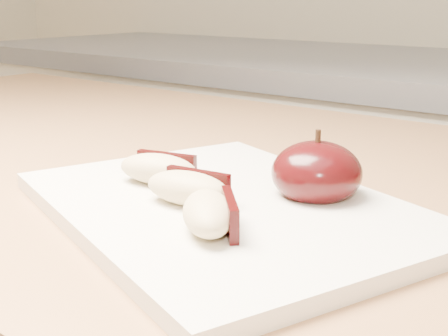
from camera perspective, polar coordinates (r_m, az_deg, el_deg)
The scene contains 5 objects.
cutting_board at distance 0.47m, azimuth -0.00°, elevation -3.67°, with size 0.31×0.23×0.01m, color white.
apple_half at distance 0.48m, azimuth 8.46°, elevation -0.44°, with size 0.07×0.07×0.06m.
apple_wedge_a at distance 0.51m, azimuth -5.96°, elevation -0.05°, with size 0.07×0.05×0.02m.
apple_wedge_b at distance 0.46m, azimuth -3.24°, elevation -1.82°, with size 0.07×0.04×0.02m.
apple_wedge_c at distance 0.40m, azimuth -1.24°, elevation -4.14°, with size 0.07×0.07×0.02m.
Camera 1 is at (0.32, 0.03, 1.06)m, focal length 50.00 mm.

